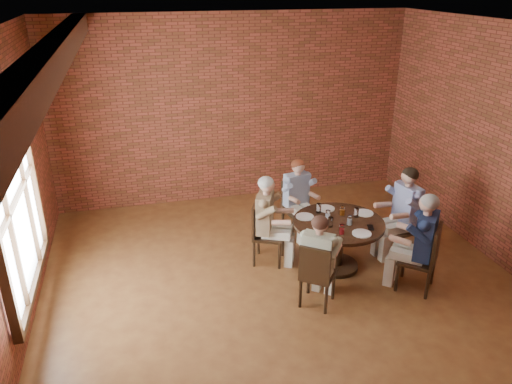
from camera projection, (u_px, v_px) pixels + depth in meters
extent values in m
plane|color=brown|center=(291.00, 298.00, 6.63)|extent=(7.00, 7.00, 0.00)
plane|color=white|center=(300.00, 31.00, 5.27)|extent=(7.00, 7.00, 0.00)
plane|color=brown|center=(233.00, 110.00, 9.06)|extent=(7.00, 0.00, 7.00)
cube|color=black|center=(57.00, 52.00, 4.76)|extent=(0.22, 6.90, 0.26)
cube|color=white|center=(14.00, 198.00, 5.60)|extent=(0.02, 2.00, 2.20)
cube|color=black|center=(34.00, 283.00, 6.06)|extent=(0.10, 2.16, 0.08)
cube|color=black|center=(30.00, 166.00, 6.53)|extent=(0.10, 0.08, 2.20)
cube|color=black|center=(16.00, 198.00, 5.60)|extent=(0.06, 2.00, 0.05)
cube|color=black|center=(16.00, 198.00, 5.60)|extent=(0.06, 0.05, 2.20)
cylinder|color=black|center=(336.00, 265.00, 7.33)|extent=(0.65, 0.65, 0.06)
cylinder|color=black|center=(337.00, 246.00, 7.20)|extent=(0.18, 0.18, 0.64)
cylinder|color=#382314|center=(339.00, 223.00, 7.05)|extent=(1.29, 1.29, 0.05)
cube|color=black|center=(401.00, 229.00, 7.53)|extent=(0.51, 0.51, 0.04)
cube|color=black|center=(414.00, 210.00, 7.49)|extent=(0.09, 0.46, 0.52)
cylinder|color=black|center=(380.00, 238.00, 7.72)|extent=(0.04, 0.04, 0.41)
cylinder|color=black|center=(396.00, 250.00, 7.38)|extent=(0.04, 0.04, 0.41)
cylinder|color=black|center=(402.00, 234.00, 7.85)|extent=(0.04, 0.04, 0.41)
cylinder|color=black|center=(418.00, 245.00, 7.51)|extent=(0.04, 0.04, 0.41)
cube|color=black|center=(298.00, 211.00, 8.09)|extent=(0.49, 0.49, 0.04)
cube|color=black|center=(292.00, 193.00, 8.15)|extent=(0.41, 0.12, 0.47)
cylinder|color=black|center=(293.00, 230.00, 7.97)|extent=(0.04, 0.04, 0.41)
cylinder|color=black|center=(312.00, 226.00, 8.11)|extent=(0.04, 0.04, 0.41)
cylinder|color=black|center=(283.00, 221.00, 8.26)|extent=(0.04, 0.04, 0.41)
cylinder|color=black|center=(301.00, 217.00, 8.40)|extent=(0.04, 0.04, 0.41)
cube|color=black|center=(269.00, 235.00, 7.33)|extent=(0.58, 0.58, 0.04)
cube|color=black|center=(256.00, 218.00, 7.26)|extent=(0.22, 0.41, 0.50)
cylinder|color=black|center=(279.00, 256.00, 7.22)|extent=(0.04, 0.04, 0.41)
cylinder|color=black|center=(283.00, 244.00, 7.56)|extent=(0.04, 0.04, 0.41)
cylinder|color=black|center=(254.00, 254.00, 7.28)|extent=(0.04, 0.04, 0.41)
cylinder|color=black|center=(258.00, 242.00, 7.62)|extent=(0.04, 0.04, 0.41)
cube|color=black|center=(318.00, 275.00, 6.37)|extent=(0.56, 0.56, 0.04)
cube|color=black|center=(315.00, 265.00, 6.12)|extent=(0.34, 0.28, 0.46)
cylinder|color=black|center=(333.00, 286.00, 6.54)|extent=(0.04, 0.04, 0.41)
cylinder|color=black|center=(309.00, 280.00, 6.66)|extent=(0.04, 0.04, 0.41)
cylinder|color=black|center=(326.00, 300.00, 6.25)|extent=(0.04, 0.04, 0.41)
cylinder|color=black|center=(300.00, 294.00, 6.38)|extent=(0.04, 0.04, 0.41)
cube|color=black|center=(417.00, 260.00, 6.70)|extent=(0.65, 0.65, 0.04)
cube|color=black|center=(436.00, 245.00, 6.50)|extent=(0.34, 0.37, 0.52)
cylinder|color=black|center=(403.00, 264.00, 7.03)|extent=(0.04, 0.04, 0.41)
cylinder|color=black|center=(397.00, 278.00, 6.71)|extent=(0.04, 0.04, 0.41)
cylinder|color=black|center=(433.00, 271.00, 6.86)|extent=(0.04, 0.04, 0.41)
cylinder|color=black|center=(427.00, 286.00, 6.54)|extent=(0.04, 0.04, 0.41)
cylinder|color=white|center=(364.00, 213.00, 7.28)|extent=(0.26, 0.26, 0.01)
cylinder|color=white|center=(326.00, 208.00, 7.42)|extent=(0.26, 0.26, 0.01)
cylinder|color=white|center=(305.00, 217.00, 7.17)|extent=(0.26, 0.26, 0.01)
cylinder|color=white|center=(362.00, 233.00, 6.70)|extent=(0.26, 0.26, 0.01)
cylinder|color=white|center=(356.00, 212.00, 7.15)|extent=(0.07, 0.07, 0.14)
cylinder|color=white|center=(342.00, 211.00, 7.20)|extent=(0.07, 0.07, 0.14)
cylinder|color=white|center=(319.00, 208.00, 7.29)|extent=(0.07, 0.07, 0.14)
cylinder|color=white|center=(328.00, 215.00, 7.08)|extent=(0.07, 0.07, 0.14)
cylinder|color=white|center=(331.00, 222.00, 6.87)|extent=(0.07, 0.07, 0.14)
cylinder|color=white|center=(342.00, 229.00, 6.68)|extent=(0.07, 0.07, 0.14)
cylinder|color=white|center=(350.00, 220.00, 6.93)|extent=(0.07, 0.07, 0.14)
cube|color=black|center=(370.00, 227.00, 6.87)|extent=(0.12, 0.17, 0.01)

